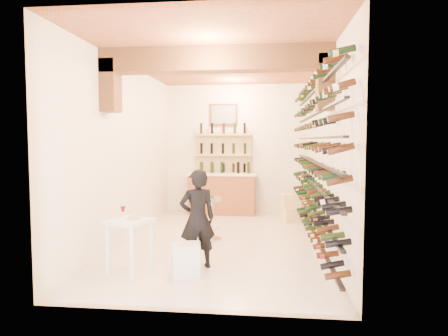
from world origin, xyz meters
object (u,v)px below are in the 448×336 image
object	(u,v)px
white_stool	(186,260)
person	(198,219)
crate_lower	(294,215)
wine_rack	(310,156)
back_counter	(222,192)
tasting_table	(130,229)
chrome_barstool	(211,215)

from	to	relation	value
white_stool	person	xyz separation A→B (m)	(0.10, 0.37, 0.49)
person	crate_lower	world-z (taller)	person
wine_rack	back_counter	world-z (taller)	wine_rack
wine_rack	white_stool	bearing A→B (deg)	-133.86
tasting_table	wine_rack	bearing A→B (deg)	56.51
back_counter	person	bearing A→B (deg)	-88.37
wine_rack	white_stool	xyz separation A→B (m)	(-1.81, -1.88, -1.33)
chrome_barstool	crate_lower	world-z (taller)	chrome_barstool
back_counter	white_stool	xyz separation A→B (m)	(0.02, -4.53, -0.32)
back_counter	person	distance (m)	4.17
back_counter	white_stool	distance (m)	4.54
person	crate_lower	distance (m)	3.80
tasting_table	crate_lower	xyz separation A→B (m)	(2.45, 3.76, -0.45)
white_stool	tasting_table	bearing A→B (deg)	177.91
back_counter	tasting_table	size ratio (longest dim) A/B	1.89
back_counter	wine_rack	bearing A→B (deg)	-55.34
chrome_barstool	crate_lower	xyz separation A→B (m)	(1.61, 1.84, -0.30)
wine_rack	crate_lower	xyz separation A→B (m)	(-0.13, 1.90, -1.39)
person	chrome_barstool	size ratio (longest dim) A/B	1.79
white_stool	crate_lower	bearing A→B (deg)	66.07
tasting_table	white_stool	world-z (taller)	tasting_table
person	crate_lower	bearing A→B (deg)	-138.70
chrome_barstool	wine_rack	bearing A→B (deg)	-1.94
wine_rack	person	distance (m)	2.44
wine_rack	back_counter	xyz separation A→B (m)	(-1.83, 2.65, -1.02)
wine_rack	white_stool	world-z (taller)	wine_rack
crate_lower	chrome_barstool	bearing A→B (deg)	-131.16
crate_lower	back_counter	bearing A→B (deg)	156.26
tasting_table	chrome_barstool	bearing A→B (deg)	87.06
chrome_barstool	crate_lower	size ratio (longest dim) A/B	1.51
crate_lower	white_stool	bearing A→B (deg)	-113.93
tasting_table	white_stool	size ratio (longest dim) A/B	2.07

